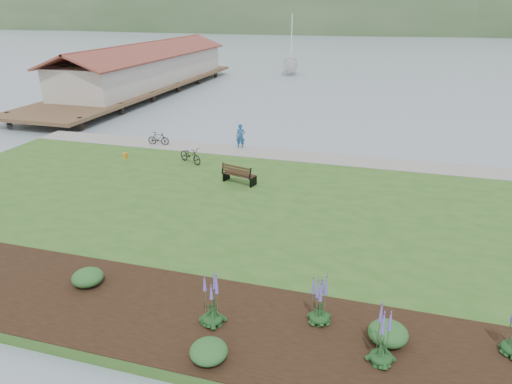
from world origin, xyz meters
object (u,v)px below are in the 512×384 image
Objects in this scene: park_bench at (238,174)px; person at (241,134)px; bicycle_a at (190,155)px; sailboat at (291,74)px.

person is at bearing 122.44° from park_bench.
sailboat is at bearing 32.12° from bicycle_a.
park_bench reaches higher than bicycle_a.
bicycle_a is (-1.98, -3.67, -0.48)m from person.
bicycle_a is at bearing -127.76° from person.
park_bench is 6.47m from person.
sailboat reaches higher than person.
sailboat is at bearing 114.13° from park_bench.
park_bench is at bearing -92.45° from sailboat.
person is at bearing -93.85° from sailboat.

